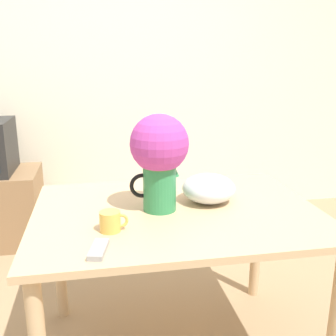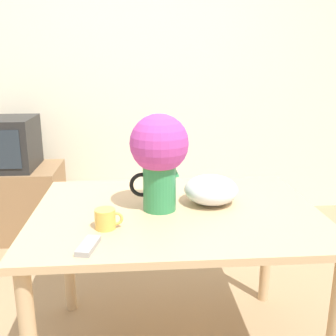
{
  "view_description": "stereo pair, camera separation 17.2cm",
  "coord_description": "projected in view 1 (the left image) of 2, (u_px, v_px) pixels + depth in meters",
  "views": [
    {
      "loc": [
        -0.15,
        -1.62,
        1.41
      ],
      "look_at": [
        0.15,
        0.01,
        0.95
      ],
      "focal_mm": 42.0,
      "sensor_mm": 36.0,
      "label": 1
    },
    {
      "loc": [
        0.02,
        -1.65,
        1.41
      ],
      "look_at": [
        0.15,
        0.01,
        0.95
      ],
      "focal_mm": 42.0,
      "sensor_mm": 36.0,
      "label": 2
    }
  ],
  "objects": [
    {
      "name": "wall_back",
      "position": [
        111.0,
        72.0,
        3.41
      ],
      "size": [
        8.0,
        0.05,
        2.6
      ],
      "color": "#EDE5CC",
      "rests_on": "ground_plane"
    },
    {
      "name": "flower_vase",
      "position": [
        159.0,
        154.0,
        1.7
      ],
      "size": [
        0.26,
        0.26,
        0.43
      ],
      "color": "#2D844C",
      "rests_on": "table"
    },
    {
      "name": "remote_control",
      "position": [
        99.0,
        249.0,
        1.37
      ],
      "size": [
        0.08,
        0.15,
        0.02
      ],
      "color": "#999999",
      "rests_on": "table"
    },
    {
      "name": "table",
      "position": [
        177.0,
        230.0,
        1.79
      ],
      "size": [
        1.27,
        0.93,
        0.76
      ],
      "color": "tan",
      "rests_on": "ground_plane"
    },
    {
      "name": "white_bowl",
      "position": [
        209.0,
        188.0,
        1.85
      ],
      "size": [
        0.25,
        0.25,
        0.13
      ],
      "color": "silver",
      "rests_on": "table"
    },
    {
      "name": "coffee_mug",
      "position": [
        111.0,
        221.0,
        1.53
      ],
      "size": [
        0.11,
        0.08,
        0.08
      ],
      "color": "gold",
      "rests_on": "table"
    }
  ]
}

